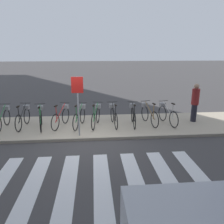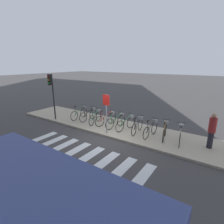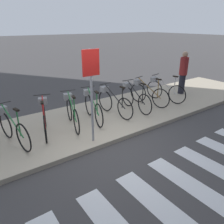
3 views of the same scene
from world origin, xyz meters
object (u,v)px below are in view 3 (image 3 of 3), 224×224
(parked_bicycle_2, at_px, (12,127))
(parked_bicycle_5, at_px, (92,106))
(parked_bicycle_9, at_px, (163,89))
(sign_post, at_px, (91,82))
(parked_bicycle_6, at_px, (113,101))
(pedestrian, at_px, (183,72))
(parked_bicycle_8, at_px, (147,93))
(parked_bicycle_3, at_px, (44,117))
(parked_bicycle_7, at_px, (134,97))
(parked_bicycle_4, at_px, (72,111))

(parked_bicycle_2, relative_size, parked_bicycle_5, 1.01)
(parked_bicycle_9, bearing_deg, sign_post, -163.33)
(parked_bicycle_6, bearing_deg, pedestrian, 2.96)
(parked_bicycle_8, distance_m, pedestrian, 2.25)
(parked_bicycle_8, relative_size, parked_bicycle_9, 1.00)
(parked_bicycle_3, distance_m, parked_bicycle_8, 3.91)
(parked_bicycle_3, xyz_separation_m, parked_bicycle_8, (3.91, 0.02, 0.00))
(parked_bicycle_5, bearing_deg, parked_bicycle_2, -177.75)
(parked_bicycle_9, bearing_deg, parked_bicycle_3, 179.60)
(parked_bicycle_2, relative_size, parked_bicycle_6, 0.99)
(parked_bicycle_7, relative_size, sign_post, 0.74)
(parked_bicycle_7, height_order, sign_post, sign_post)
(parked_bicycle_6, distance_m, parked_bicycle_7, 0.87)
(parked_bicycle_8, bearing_deg, parked_bicycle_5, -178.85)
(parked_bicycle_9, bearing_deg, parked_bicycle_4, -179.76)
(parked_bicycle_4, relative_size, parked_bicycle_5, 0.99)
(parked_bicycle_5, xyz_separation_m, parked_bicycle_6, (0.78, -0.02, 0.00))
(parked_bicycle_6, bearing_deg, parked_bicycle_7, -4.25)
(parked_bicycle_6, relative_size, parked_bicycle_9, 1.01)
(parked_bicycle_3, distance_m, parked_bicycle_6, 2.30)
(parked_bicycle_5, height_order, parked_bicycle_8, same)
(parked_bicycle_4, height_order, parked_bicycle_7, same)
(parked_bicycle_3, relative_size, pedestrian, 0.92)
(parked_bicycle_5, height_order, sign_post, sign_post)
(parked_bicycle_6, xyz_separation_m, pedestrian, (3.81, 0.20, 0.49))
(sign_post, bearing_deg, parked_bicycle_3, 124.56)
(parked_bicycle_8, xyz_separation_m, pedestrian, (2.19, 0.13, 0.49))
(parked_bicycle_8, height_order, parked_bicycle_9, same)
(parked_bicycle_6, distance_m, parked_bicycle_8, 1.61)
(parked_bicycle_9, bearing_deg, parked_bicycle_6, -179.76)
(pedestrian, xyz_separation_m, sign_post, (-5.27, -1.36, 0.63))
(parked_bicycle_4, bearing_deg, pedestrian, 2.19)
(sign_post, bearing_deg, parked_bicycle_4, 91.49)
(parked_bicycle_3, bearing_deg, parked_bicycle_2, -171.99)
(parked_bicycle_8, relative_size, pedestrian, 0.94)
(parked_bicycle_2, xyz_separation_m, parked_bicycle_8, (4.78, 0.14, 0.00))
(pedestrian, bearing_deg, parked_bicycle_3, -178.56)
(parked_bicycle_4, height_order, pedestrian, pedestrian)
(parked_bicycle_6, height_order, parked_bicycle_8, same)
(pedestrian, distance_m, sign_post, 5.48)
(parked_bicycle_5, bearing_deg, parked_bicycle_8, 1.15)
(parked_bicycle_8, height_order, sign_post, sign_post)
(parked_bicycle_9, height_order, pedestrian, pedestrian)
(parked_bicycle_5, bearing_deg, pedestrian, 2.27)
(parked_bicycle_2, xyz_separation_m, sign_post, (1.70, -1.08, 1.12))
(parked_bicycle_6, distance_m, sign_post, 2.18)
(parked_bicycle_2, xyz_separation_m, pedestrian, (6.97, 0.28, 0.49))
(parked_bicycle_2, bearing_deg, parked_bicycle_4, 2.49)
(parked_bicycle_3, relative_size, parked_bicycle_7, 0.96)
(parked_bicycle_5, distance_m, parked_bicycle_8, 2.39)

